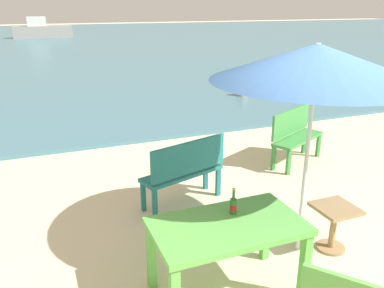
% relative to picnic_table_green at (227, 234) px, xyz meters
% --- Properties ---
extents(ground_plane, '(120.00, 120.00, 0.00)m').
position_rel_picnic_table_green_xyz_m(ground_plane, '(1.35, -0.44, -0.65)').
color(ground_plane, beige).
extents(sea_water, '(120.00, 50.00, 0.08)m').
position_rel_picnic_table_green_xyz_m(sea_water, '(1.35, 29.56, -0.61)').
color(sea_water, teal).
rests_on(sea_water, ground_plane).
extents(picnic_table_green, '(1.40, 0.80, 0.76)m').
position_rel_picnic_table_green_xyz_m(picnic_table_green, '(0.00, 0.00, 0.00)').
color(picnic_table_green, '#60B24C').
rests_on(picnic_table_green, ground_plane).
extents(beer_bottle_amber, '(0.07, 0.07, 0.26)m').
position_rel_picnic_table_green_xyz_m(beer_bottle_amber, '(0.13, 0.14, 0.20)').
color(beer_bottle_amber, '#2D662D').
rests_on(beer_bottle_amber, picnic_table_green).
extents(patio_umbrella, '(2.10, 2.10, 2.30)m').
position_rel_picnic_table_green_xyz_m(patio_umbrella, '(1.09, 0.34, 1.47)').
color(patio_umbrella, silver).
rests_on(patio_umbrella, ground_plane).
extents(side_table_wood, '(0.44, 0.44, 0.54)m').
position_rel_picnic_table_green_xyz_m(side_table_wood, '(1.44, 0.20, -0.30)').
color(side_table_wood, '#9E7A51').
rests_on(side_table_wood, ground_plane).
extents(bench_teal_center, '(1.25, 0.69, 0.95)m').
position_rel_picnic_table_green_xyz_m(bench_teal_center, '(0.27, 1.82, -0.11)').
color(bench_teal_center, '#237275').
rests_on(bench_teal_center, ground_plane).
extents(bench_green_right, '(1.24, 0.85, 0.95)m').
position_rel_picnic_table_green_xyz_m(bench_green_right, '(2.61, 2.59, -0.11)').
color(bench_green_right, '#3D8C42').
rests_on(bench_green_right, ground_plane).
extents(swimmer_person, '(0.34, 0.34, 0.41)m').
position_rel_picnic_table_green_xyz_m(swimmer_person, '(4.22, 7.42, -0.41)').
color(swimmer_person, tan).
rests_on(swimmer_person, sea_water).
extents(boat_cargo_ship, '(4.50, 1.23, 1.63)m').
position_rel_picnic_table_green_xyz_m(boat_cargo_ship, '(-0.42, 32.36, 0.02)').
color(boat_cargo_ship, gray).
rests_on(boat_cargo_ship, sea_water).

